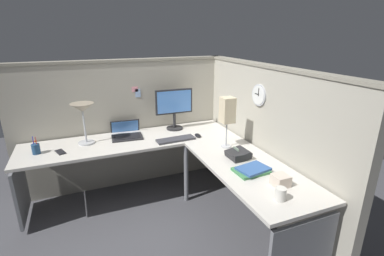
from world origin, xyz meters
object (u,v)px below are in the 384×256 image
object	(u,v)px
laptop	(126,133)
office_phone	(238,155)
desk_lamp_paper	(227,112)
computer_mouse	(198,135)
wall_clock	(259,95)
desk_lamp_dome	(83,111)
pen_cup	(36,149)
book_stack	(252,170)
coffee_mug	(280,194)
monitor	(174,106)
cell_phone	(60,152)
keyboard	(176,139)
tissue_box	(281,180)

from	to	relation	value
laptop	office_phone	distance (m)	1.37
desk_lamp_paper	computer_mouse	bearing A→B (deg)	111.93
wall_clock	desk_lamp_dome	bearing A→B (deg)	155.79
pen_cup	book_stack	world-z (taller)	pen_cup
computer_mouse	office_phone	bearing A→B (deg)	-79.85
computer_mouse	laptop	bearing A→B (deg)	153.79
coffee_mug	monitor	bearing A→B (deg)	95.94
computer_mouse	wall_clock	xyz separation A→B (m)	(0.47, -0.47, 0.53)
desk_lamp_dome	coffee_mug	distance (m)	2.11
monitor	pen_cup	distance (m)	1.55
desk_lamp_paper	monitor	bearing A→B (deg)	112.44
pen_cup	wall_clock	distance (m)	2.29
coffee_mug	book_stack	bearing A→B (deg)	82.97
pen_cup	desk_lamp_paper	distance (m)	1.94
cell_phone	laptop	bearing A→B (deg)	0.36
laptop	wall_clock	distance (m)	1.57
computer_mouse	book_stack	world-z (taller)	book_stack
office_phone	book_stack	distance (m)	0.29
monitor	keyboard	distance (m)	0.49
monitor	desk_lamp_dome	xyz separation A→B (m)	(-1.04, -0.09, 0.07)
monitor	cell_phone	size ratio (longest dim) A/B	3.47
monitor	laptop	xyz separation A→B (m)	(-0.60, 0.00, -0.27)
desk_lamp_dome	pen_cup	distance (m)	0.58
book_stack	wall_clock	distance (m)	0.82
book_stack	tissue_box	world-z (taller)	tissue_box
keyboard	office_phone	world-z (taller)	office_phone
pen_cup	office_phone	xyz separation A→B (m)	(1.80, -0.86, -0.02)
cell_phone	coffee_mug	bearing A→B (deg)	-65.59
keyboard	tissue_box	size ratio (longest dim) A/B	3.58
keyboard	computer_mouse	world-z (taller)	computer_mouse
computer_mouse	tissue_box	distance (m)	1.26
office_phone	coffee_mug	distance (m)	0.74
desk_lamp_dome	pen_cup	bearing A→B (deg)	-167.70
desk_lamp_dome	desk_lamp_paper	bearing A→B (deg)	-26.02
book_stack	coffee_mug	bearing A→B (deg)	-97.03
cell_phone	tissue_box	size ratio (longest dim) A/B	1.20
computer_mouse	wall_clock	distance (m)	0.85
office_phone	desk_lamp_paper	size ratio (longest dim) A/B	0.39
book_stack	desk_lamp_paper	xyz separation A→B (m)	(0.07, 0.59, 0.36)
book_stack	desk_lamp_paper	size ratio (longest dim) A/B	0.57
laptop	tissue_box	distance (m)	1.86
laptop	desk_lamp_paper	distance (m)	1.24
tissue_box	laptop	bearing A→B (deg)	119.41
cell_phone	wall_clock	xyz separation A→B (m)	(1.92, -0.59, 0.54)
cell_phone	coffee_mug	size ratio (longest dim) A/B	1.50
desk_lamp_dome	laptop	bearing A→B (deg)	12.20
computer_mouse	book_stack	size ratio (longest dim) A/B	0.34
desk_lamp_dome	desk_lamp_paper	xyz separation A→B (m)	(1.35, -0.66, 0.02)
desk_lamp_paper	wall_clock	world-z (taller)	wall_clock
keyboard	cell_phone	distance (m)	1.19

